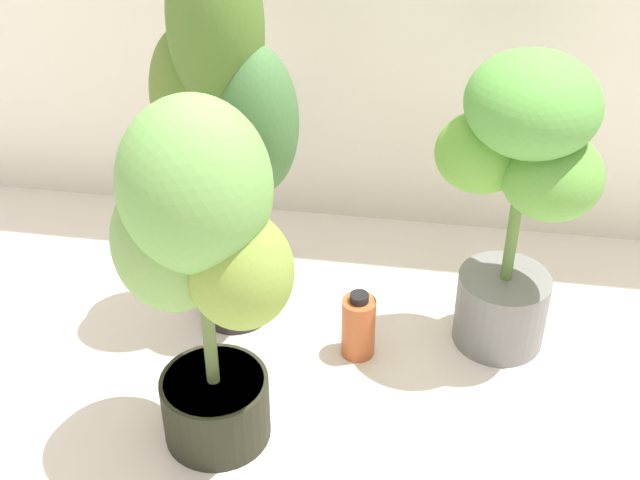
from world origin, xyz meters
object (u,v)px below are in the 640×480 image
object	(u,v)px
potted_plant_back_left	(223,105)
potted_plant_front_left	(199,250)
potted_plant_back_right	(521,177)
nutrient_bottle	(358,326)

from	to	relation	value
potted_plant_back_left	potted_plant_front_left	world-z (taller)	potted_plant_back_left
potted_plant_back_left	potted_plant_front_left	size ratio (longest dim) A/B	1.24
potted_plant_back_left	potted_plant_back_right	bearing A→B (deg)	0.27
potted_plant_front_left	nutrient_bottle	bearing A→B (deg)	47.94
potted_plant_front_left	potted_plant_back_right	bearing A→B (deg)	33.83
potted_plant_back_left	nutrient_bottle	distance (m)	0.62
potted_plant_back_right	potted_plant_front_left	world-z (taller)	potted_plant_front_left
potted_plant_back_left	nutrient_bottle	world-z (taller)	potted_plant_back_left
potted_plant_back_left	potted_plant_back_right	world-z (taller)	potted_plant_back_left
potted_plant_back_right	nutrient_bottle	distance (m)	0.53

